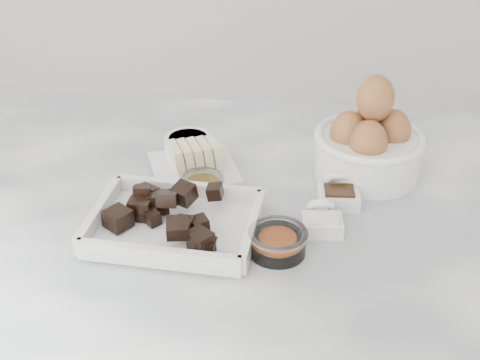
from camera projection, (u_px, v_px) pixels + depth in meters
name	position (u px, v px, depth m)	size (l,w,h in m)	color
marble_slab	(225.00, 224.00, 1.00)	(1.20, 0.80, 0.04)	silver
chocolate_dish	(174.00, 219.00, 0.94)	(0.24, 0.19, 0.06)	white
butter_plate	(192.00, 163.00, 1.08)	(0.17, 0.17, 0.06)	white
sugar_ramekin	(189.00, 149.00, 1.11)	(0.08, 0.08, 0.05)	white
egg_bowl	(369.00, 143.00, 1.07)	(0.18, 0.18, 0.17)	white
honey_bowl	(203.00, 185.00, 1.03)	(0.07, 0.07, 0.03)	white
zest_bowl	(278.00, 241.00, 0.90)	(0.08, 0.08, 0.04)	white
vanilla_spoon	(338.00, 193.00, 1.01)	(0.06, 0.08, 0.05)	white
salt_spoon	(322.00, 220.00, 0.95)	(0.06, 0.07, 0.04)	white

